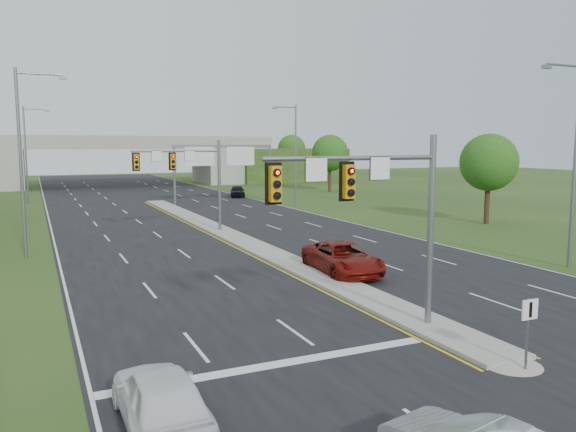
# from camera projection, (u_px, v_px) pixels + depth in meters

# --- Properties ---
(ground) EXTENTS (240.00, 240.00, 0.00)m
(ground) POSITION_uv_depth(u_px,v_px,m) (427.00, 327.00, 20.56)
(ground) COLOR #224016
(ground) RESTS_ON ground
(road) EXTENTS (24.00, 160.00, 0.02)m
(road) POSITION_uv_depth(u_px,v_px,m) (187.00, 217.00, 52.17)
(road) COLOR black
(road) RESTS_ON ground
(median) EXTENTS (2.00, 54.00, 0.16)m
(median) POSITION_uv_depth(u_px,v_px,m) (228.00, 234.00, 41.32)
(median) COLOR gray
(median) RESTS_ON road
(median_nose) EXTENTS (2.00, 2.00, 0.16)m
(median_nose) POSITION_uv_depth(u_px,v_px,m) (512.00, 363.00, 16.94)
(median_nose) COLOR gray
(median_nose) RESTS_ON road
(lane_markings) EXTENTS (23.72, 160.00, 0.01)m
(lane_markings) POSITION_uv_depth(u_px,v_px,m) (199.00, 225.00, 46.42)
(lane_markings) COLOR gold
(lane_markings) RESTS_ON road
(signal_mast_near) EXTENTS (6.62, 0.60, 7.00)m
(signal_mast_near) POSITION_uv_depth(u_px,v_px,m) (379.00, 202.00, 18.97)
(signal_mast_near) COLOR slate
(signal_mast_near) RESTS_ON ground
(signal_mast_far) EXTENTS (6.62, 0.60, 7.00)m
(signal_mast_far) POSITION_uv_depth(u_px,v_px,m) (190.00, 171.00, 41.55)
(signal_mast_far) COLOR slate
(signal_mast_far) RESTS_ON ground
(keep_right_sign) EXTENTS (0.60, 0.13, 2.20)m
(keep_right_sign) POSITION_uv_depth(u_px,v_px,m) (529.00, 322.00, 16.29)
(keep_right_sign) COLOR slate
(keep_right_sign) RESTS_ON ground
(sign_gantry) EXTENTS (11.58, 0.44, 6.67)m
(sign_gantry) POSITION_uv_depth(u_px,v_px,m) (222.00, 158.00, 63.22)
(sign_gantry) COLOR slate
(sign_gantry) RESTS_ON ground
(overpass) EXTENTS (80.00, 14.00, 8.10)m
(overpass) POSITION_uv_depth(u_px,v_px,m) (118.00, 164.00, 92.36)
(overpass) COLOR gray
(overpass) RESTS_ON ground
(lightpole_l_mid) EXTENTS (2.85, 0.25, 11.00)m
(lightpole_l_mid) POSITION_uv_depth(u_px,v_px,m) (24.00, 154.00, 32.39)
(lightpole_l_mid) COLOR slate
(lightpole_l_mid) RESTS_ON ground
(lightpole_l_far) EXTENTS (2.85, 0.25, 11.00)m
(lightpole_l_far) POSITION_uv_depth(u_px,v_px,m) (28.00, 150.00, 64.00)
(lightpole_l_far) COLOR slate
(lightpole_l_far) RESTS_ON ground
(lightpole_r_near) EXTENTS (2.85, 0.25, 11.00)m
(lightpole_r_near) POSITION_uv_depth(u_px,v_px,m) (573.00, 155.00, 29.78)
(lightpole_r_near) COLOR slate
(lightpole_r_near) RESTS_ON ground
(lightpole_r_far) EXTENTS (2.85, 0.25, 11.00)m
(lightpole_r_far) POSITION_uv_depth(u_px,v_px,m) (294.00, 150.00, 61.38)
(lightpole_r_far) COLOR slate
(lightpole_r_far) RESTS_ON ground
(tree_r_near) EXTENTS (4.80, 4.80, 7.60)m
(tree_r_near) POSITION_uv_depth(u_px,v_px,m) (489.00, 163.00, 47.02)
(tree_r_near) COLOR #382316
(tree_r_near) RESTS_ON ground
(tree_r_mid) EXTENTS (5.20, 5.20, 8.12)m
(tree_r_mid) POSITION_uv_depth(u_px,v_px,m) (330.00, 153.00, 80.22)
(tree_r_mid) COLOR #382316
(tree_r_mid) RESTS_ON ground
(tree_back_c) EXTENTS (5.60, 5.60, 8.32)m
(tree_back_c) POSITION_uv_depth(u_px,v_px,m) (230.00, 151.00, 114.62)
(tree_back_c) COLOR #382316
(tree_back_c) RESTS_ON ground
(tree_back_d) EXTENTS (6.00, 6.00, 8.85)m
(tree_back_d) POSITION_uv_depth(u_px,v_px,m) (292.00, 149.00, 120.33)
(tree_back_d) COLOR #382316
(tree_back_d) RESTS_ON ground
(car_white) EXTENTS (1.82, 4.49, 1.53)m
(car_white) POSITION_uv_depth(u_px,v_px,m) (161.00, 397.00, 13.07)
(car_white) COLOR silver
(car_white) RESTS_ON road
(car_far_a) EXTENTS (3.07, 5.92, 1.60)m
(car_far_a) POSITION_uv_depth(u_px,v_px,m) (343.00, 258.00, 29.03)
(car_far_a) COLOR maroon
(car_far_a) RESTS_ON road
(car_far_c) EXTENTS (2.98, 4.72, 1.50)m
(car_far_c) POSITION_uv_depth(u_px,v_px,m) (238.00, 191.00, 72.14)
(car_far_c) COLOR black
(car_far_c) RESTS_ON road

